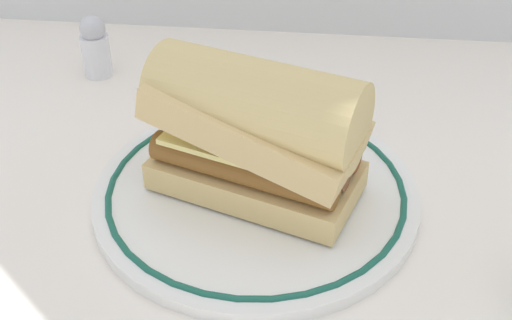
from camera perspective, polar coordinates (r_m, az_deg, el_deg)
The scene contains 4 objects.
ground_plane at distance 0.59m, azimuth 1.72°, elevation -5.73°, with size 1.50×1.50×0.00m, color white.
plate at distance 0.62m, azimuth 0.00°, elevation -2.78°, with size 0.30×0.30×0.01m.
sausage_sandwich at distance 0.58m, azimuth -0.00°, elevation 2.67°, with size 0.20×0.15×0.13m.
salt_shaker at distance 0.82m, azimuth -13.48°, elevation 9.31°, with size 0.03×0.03×0.08m.
Camera 1 is at (0.03, -0.44, 0.40)m, focal length 47.14 mm.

